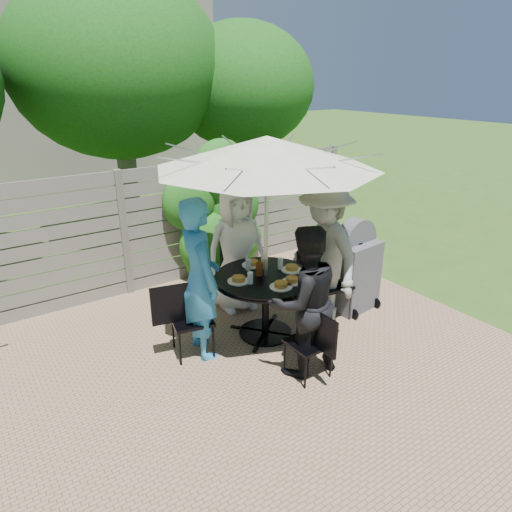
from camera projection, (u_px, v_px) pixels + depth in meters
backyard_envelope at (21, 93)px, 11.49m from camera, size 60.00×60.00×5.00m
patio_table at (266, 294)px, 5.53m from camera, size 1.38×1.38×0.81m
umbrella at (267, 153)px, 4.90m from camera, size 2.82×2.82×2.44m
chair_back at (233, 286)px, 6.44m from camera, size 0.45×0.64×0.86m
person_back at (236, 249)px, 6.10m from camera, size 0.92×0.66×1.75m
chair_left at (191, 334)px, 5.23m from camera, size 0.70×0.53×0.92m
person_left at (200, 279)px, 5.04m from camera, size 0.53×0.73×1.87m
chair_front at (308, 356)px, 4.85m from camera, size 0.41×0.61×0.84m
person_front at (304, 302)px, 4.74m from camera, size 0.89×0.73×1.68m
chair_right at (330, 297)px, 6.04m from camera, size 0.75×0.54×0.99m
person_right at (324, 254)px, 5.74m from camera, size 0.85×1.30×1.88m
plate_back at (252, 264)px, 5.73m from camera, size 0.26×0.26×0.06m
plate_left at (238, 280)px, 5.28m from camera, size 0.26×0.26×0.06m
plate_front at (281, 285)px, 5.13m from camera, size 0.26×0.26×0.06m
plate_right at (292, 268)px, 5.58m from camera, size 0.26×0.26×0.06m
plate_extra at (292, 280)px, 5.26m from camera, size 0.24×0.24×0.06m
glass_back at (248, 264)px, 5.58m from camera, size 0.07×0.07×0.14m
glass_left at (250, 278)px, 5.22m from camera, size 0.07×0.07×0.14m
glass_right at (280, 264)px, 5.61m from camera, size 0.07×0.07×0.14m
syrup_jug at (259, 269)px, 5.43m from camera, size 0.09×0.09×0.16m
coffee_cup at (264, 263)px, 5.64m from camera, size 0.08×0.08×0.12m
bbq_grill at (353, 269)px, 6.18m from camera, size 0.68×0.55×1.30m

